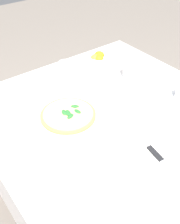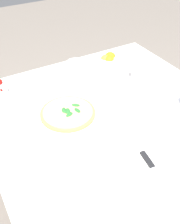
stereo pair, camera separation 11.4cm
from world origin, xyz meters
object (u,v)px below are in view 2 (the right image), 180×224
at_px(pizza_plate, 68,115).
at_px(citrus_bowl, 108,61).
at_px(salt_shaker, 5,88).
at_px(water_glass_left_edge, 137,73).
at_px(pizza, 68,113).
at_px(dinner_knife, 155,171).
at_px(hot_sauce_bottle, 1,85).
at_px(coffee_cup_back_corner, 75,67).
at_px(napkin_folded, 154,173).

distance_m(pizza_plate, citrus_bowl, 0.49).
bearing_deg(salt_shaker, water_glass_left_edge, 69.51).
distance_m(pizza_plate, water_glass_left_edge, 0.44).
bearing_deg(pizza, dinner_knife, 16.05).
relative_size(water_glass_left_edge, citrus_bowl, 0.69).
xyz_separation_m(pizza, dinner_knife, (0.42, 0.12, -0.00)).
relative_size(citrus_bowl, hot_sauce_bottle, 1.81).
distance_m(pizza_plate, salt_shaker, 0.36).
distance_m(pizza, dinner_knife, 0.44).
bearing_deg(coffee_cup_back_corner, hot_sauce_bottle, -93.30).
bearing_deg(napkin_folded, coffee_cup_back_corner, -171.61).
bearing_deg(pizza_plate, citrus_bowl, 126.60).
relative_size(pizza_plate, pizza, 1.37).
height_order(water_glass_left_edge, hot_sauce_bottle, water_glass_left_edge).
xyz_separation_m(water_glass_left_edge, citrus_bowl, (-0.21, -0.04, -0.02)).
bearing_deg(citrus_bowl, water_glass_left_edge, 10.28).
xyz_separation_m(pizza, salt_shaker, (-0.31, -0.18, 0.00)).
relative_size(coffee_cup_back_corner, citrus_bowl, 0.87).
relative_size(pizza, napkin_folded, 0.96).
bearing_deg(citrus_bowl, coffee_cup_back_corner, -97.43).
bearing_deg(citrus_bowl, pizza, -53.37).
distance_m(water_glass_left_edge, citrus_bowl, 0.21).
bearing_deg(coffee_cup_back_corner, pizza, -31.77).
relative_size(dinner_knife, citrus_bowl, 1.30).
height_order(pizza_plate, coffee_cup_back_corner, coffee_cup_back_corner).
bearing_deg(pizza_plate, salt_shaker, -149.89).
xyz_separation_m(coffee_cup_back_corner, hot_sauce_bottle, (-0.02, -0.39, 0.00)).
bearing_deg(napkin_folded, water_glass_left_edge, 162.46).
distance_m(pizza, hot_sauce_bottle, 0.39).
bearing_deg(citrus_bowl, hot_sauce_bottle, -94.69).
relative_size(pizza_plate, water_glass_left_edge, 3.11).
distance_m(napkin_folded, hot_sauce_bottle, 0.82).
height_order(citrus_bowl, hot_sauce_bottle, hot_sauce_bottle).
height_order(dinner_knife, salt_shaker, salt_shaker).
xyz_separation_m(pizza_plate, napkin_folded, (0.42, 0.12, -0.00)).
xyz_separation_m(pizza_plate, dinner_knife, (0.42, 0.12, 0.01)).
bearing_deg(pizza, napkin_folded, 16.21).
distance_m(coffee_cup_back_corner, citrus_bowl, 0.20).
distance_m(pizza_plate, coffee_cup_back_corner, 0.38).
relative_size(coffee_cup_back_corner, napkin_folded, 0.53).
xyz_separation_m(coffee_cup_back_corner, napkin_folded, (0.74, -0.08, -0.02)).
relative_size(pizza, water_glass_left_edge, 2.27).
distance_m(pizza, salt_shaker, 0.36).
xyz_separation_m(pizza, citrus_bowl, (-0.29, 0.39, 0.00)).
height_order(pizza_plate, water_glass_left_edge, water_glass_left_edge).
xyz_separation_m(dinner_knife, citrus_bowl, (-0.71, 0.27, 0.00)).
xyz_separation_m(water_glass_left_edge, dinner_knife, (0.50, -0.31, -0.02)).
bearing_deg(pizza, hot_sauce_bottle, -150.64).
bearing_deg(citrus_bowl, dinner_knife, -21.00).
xyz_separation_m(water_glass_left_edge, salt_shaker, (-0.23, -0.62, -0.02)).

